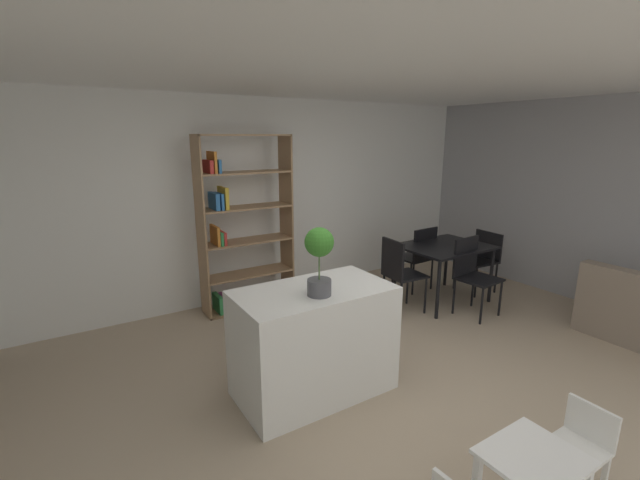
{
  "coord_description": "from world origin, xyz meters",
  "views": [
    {
      "loc": [
        -2.19,
        -2.45,
        2.15
      ],
      "look_at": [
        -0.09,
        0.88,
        1.17
      ],
      "focal_mm": 23.48,
      "sensor_mm": 36.0,
      "label": 1
    }
  ],
  "objects_px": {
    "kitchen_island": "(314,341)",
    "dining_chair_near": "(472,269)",
    "open_bookshelf": "(240,225)",
    "child_table": "(532,470)",
    "potted_plant_on_island": "(319,255)",
    "child_chair_right": "(581,444)",
    "dining_table": "(444,251)",
    "dining_chair_far": "(419,253)",
    "dining_chair_island_side": "(399,270)",
    "dining_chair_window_side": "(482,256)"
  },
  "relations": [
    {
      "from": "child_table",
      "to": "child_chair_right",
      "type": "relative_size",
      "value": 0.93
    },
    {
      "from": "dining_table",
      "to": "dining_chair_window_side",
      "type": "xyz_separation_m",
      "value": [
        0.78,
        -0.01,
        -0.18
      ]
    },
    {
      "from": "dining_chair_far",
      "to": "dining_chair_near",
      "type": "distance_m",
      "value": 0.91
    },
    {
      "from": "dining_table",
      "to": "dining_chair_far",
      "type": "distance_m",
      "value": 0.48
    },
    {
      "from": "open_bookshelf",
      "to": "dining_chair_window_side",
      "type": "height_order",
      "value": "open_bookshelf"
    },
    {
      "from": "open_bookshelf",
      "to": "dining_chair_island_side",
      "type": "xyz_separation_m",
      "value": [
        1.57,
        -1.18,
        -0.52
      ]
    },
    {
      "from": "child_table",
      "to": "dining_table",
      "type": "bearing_deg",
      "value": 49.76
    },
    {
      "from": "child_table",
      "to": "dining_chair_window_side",
      "type": "distance_m",
      "value": 3.95
    },
    {
      "from": "potted_plant_on_island",
      "to": "child_chair_right",
      "type": "xyz_separation_m",
      "value": [
        0.89,
        -1.62,
        -0.95
      ]
    },
    {
      "from": "open_bookshelf",
      "to": "dining_chair_far",
      "type": "relative_size",
      "value": 2.36
    },
    {
      "from": "open_bookshelf",
      "to": "child_table",
      "type": "distance_m",
      "value": 3.86
    },
    {
      "from": "dining_chair_far",
      "to": "dining_chair_window_side",
      "type": "relative_size",
      "value": 1.1
    },
    {
      "from": "dining_chair_island_side",
      "to": "dining_table",
      "type": "bearing_deg",
      "value": -85.88
    },
    {
      "from": "child_table",
      "to": "dining_chair_far",
      "type": "xyz_separation_m",
      "value": [
        2.21,
        3.06,
        0.17
      ]
    },
    {
      "from": "child_table",
      "to": "dining_chair_island_side",
      "type": "bearing_deg",
      "value": 61.42
    },
    {
      "from": "kitchen_island",
      "to": "dining_chair_near",
      "type": "distance_m",
      "value": 2.55
    },
    {
      "from": "child_chair_right",
      "to": "dining_chair_near",
      "type": "distance_m",
      "value": 2.73
    },
    {
      "from": "dining_chair_far",
      "to": "dining_chair_near",
      "type": "relative_size",
      "value": 0.98
    },
    {
      "from": "potted_plant_on_island",
      "to": "open_bookshelf",
      "type": "height_order",
      "value": "open_bookshelf"
    },
    {
      "from": "child_chair_right",
      "to": "dining_chair_far",
      "type": "height_order",
      "value": "dining_chair_far"
    },
    {
      "from": "dining_table",
      "to": "child_table",
      "type": "bearing_deg",
      "value": -130.24
    },
    {
      "from": "kitchen_island",
      "to": "potted_plant_on_island",
      "type": "height_order",
      "value": "potted_plant_on_island"
    },
    {
      "from": "open_bookshelf",
      "to": "dining_chair_far",
      "type": "bearing_deg",
      "value": -17.3
    },
    {
      "from": "potted_plant_on_island",
      "to": "dining_chair_island_side",
      "type": "distance_m",
      "value": 2.16
    },
    {
      "from": "dining_table",
      "to": "dining_chair_near",
      "type": "distance_m",
      "value": 0.47
    },
    {
      "from": "potted_plant_on_island",
      "to": "open_bookshelf",
      "type": "bearing_deg",
      "value": 84.41
    },
    {
      "from": "child_chair_right",
      "to": "dining_chair_near",
      "type": "relative_size",
      "value": 0.58
    },
    {
      "from": "dining_chair_near",
      "to": "dining_table",
      "type": "bearing_deg",
      "value": 84.24
    },
    {
      "from": "dining_chair_far",
      "to": "dining_table",
      "type": "bearing_deg",
      "value": 86.65
    },
    {
      "from": "potted_plant_on_island",
      "to": "dining_chair_near",
      "type": "xyz_separation_m",
      "value": [
        2.55,
        0.53,
        -0.7
      ]
    },
    {
      "from": "dining_chair_island_side",
      "to": "kitchen_island",
      "type": "bearing_deg",
      "value": 120.86
    },
    {
      "from": "open_bookshelf",
      "to": "child_chair_right",
      "type": "bearing_deg",
      "value": -79.92
    },
    {
      "from": "child_table",
      "to": "dining_table",
      "type": "distance_m",
      "value": 3.42
    },
    {
      "from": "dining_table",
      "to": "dining_chair_far",
      "type": "relative_size",
      "value": 1.21
    },
    {
      "from": "open_bookshelf",
      "to": "dining_chair_near",
      "type": "distance_m",
      "value": 2.91
    },
    {
      "from": "child_chair_right",
      "to": "dining_chair_far",
      "type": "xyz_separation_m",
      "value": [
        1.68,
        3.06,
        0.24
      ]
    },
    {
      "from": "dining_chair_island_side",
      "to": "dining_chair_window_side",
      "type": "xyz_separation_m",
      "value": [
        1.56,
        -0.02,
        -0.06
      ]
    },
    {
      "from": "child_chair_right",
      "to": "dining_chair_far",
      "type": "distance_m",
      "value": 3.5
    },
    {
      "from": "kitchen_island",
      "to": "potted_plant_on_island",
      "type": "relative_size",
      "value": 2.38
    },
    {
      "from": "child_table",
      "to": "potted_plant_on_island",
      "type": "bearing_deg",
      "value": 102.48
    },
    {
      "from": "potted_plant_on_island",
      "to": "open_bookshelf",
      "type": "xyz_separation_m",
      "value": [
        0.21,
        2.18,
        -0.17
      ]
    },
    {
      "from": "dining_chair_far",
      "to": "potted_plant_on_island",
      "type": "bearing_deg",
      "value": 26.61
    },
    {
      "from": "open_bookshelf",
      "to": "dining_chair_island_side",
      "type": "height_order",
      "value": "open_bookshelf"
    },
    {
      "from": "open_bookshelf",
      "to": "child_chair_right",
      "type": "xyz_separation_m",
      "value": [
        0.67,
        -3.79,
        -0.78
      ]
    },
    {
      "from": "kitchen_island",
      "to": "potted_plant_on_island",
      "type": "xyz_separation_m",
      "value": [
        -0.03,
        -0.14,
        0.79
      ]
    },
    {
      "from": "open_bookshelf",
      "to": "child_table",
      "type": "xyz_separation_m",
      "value": [
        0.15,
        -3.79,
        -0.71
      ]
    },
    {
      "from": "dining_chair_island_side",
      "to": "dining_chair_near",
      "type": "xyz_separation_m",
      "value": [
        0.77,
        -0.46,
        -0.0
      ]
    },
    {
      "from": "dining_table",
      "to": "dining_chair_window_side",
      "type": "distance_m",
      "value": 0.8
    },
    {
      "from": "dining_chair_island_side",
      "to": "child_chair_right",
      "type": "bearing_deg",
      "value": 165.85
    },
    {
      "from": "potted_plant_on_island",
      "to": "dining_chair_island_side",
      "type": "relative_size",
      "value": 0.57
    }
  ]
}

